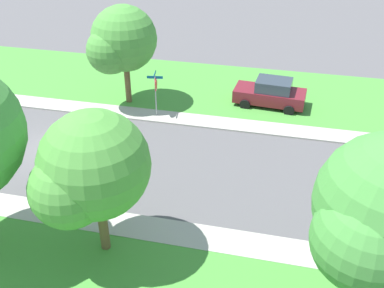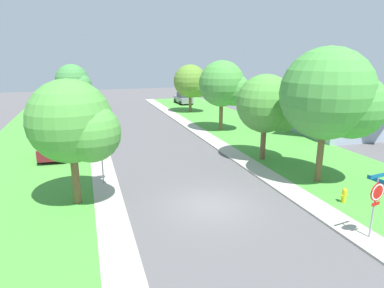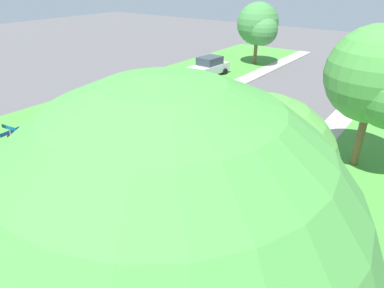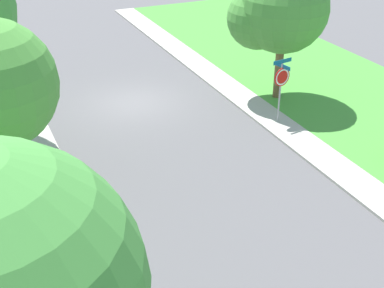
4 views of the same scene
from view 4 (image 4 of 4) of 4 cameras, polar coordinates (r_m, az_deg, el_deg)
name	(u,v)px [view 4 (image 4 of 4)]	position (r m, az deg, el deg)	size (l,w,h in m)	color
ground_plane	(134,103)	(23.87, -6.30, 4.43)	(120.00, 120.00, 0.00)	#565456
stop_sign_near_corner	(1,46)	(26.84, -20.03, 9.93)	(0.92, 0.92, 2.77)	#9E9EA3
stop_sign_far_corner	(281,81)	(21.42, 9.68, 6.79)	(0.91, 0.91, 2.77)	#9E9EA3
tree_sidewalk_far	(277,11)	(23.27, 9.23, 14.10)	(4.17, 3.88, 6.09)	brown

